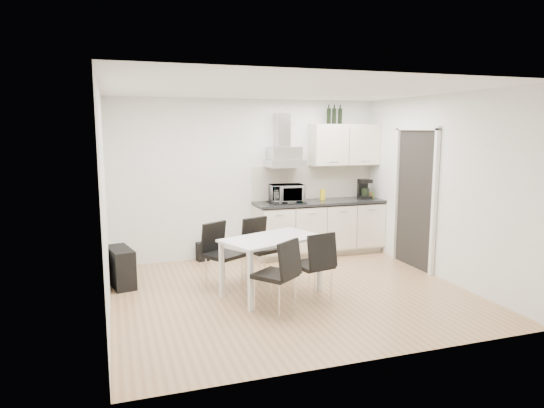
# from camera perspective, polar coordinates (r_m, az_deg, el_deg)

# --- Properties ---
(ground) EXTENTS (4.50, 4.50, 0.00)m
(ground) POSITION_cam_1_polar(r_m,az_deg,el_deg) (6.46, 2.24, -10.35)
(ground) COLOR tan
(ground) RESTS_ON ground
(wall_back) EXTENTS (4.50, 0.10, 2.60)m
(wall_back) POSITION_cam_1_polar(r_m,az_deg,el_deg) (8.04, -2.74, 2.97)
(wall_back) COLOR white
(wall_back) RESTS_ON ground
(wall_front) EXTENTS (4.50, 0.10, 2.60)m
(wall_front) POSITION_cam_1_polar(r_m,az_deg,el_deg) (4.36, 11.63, -2.19)
(wall_front) COLOR white
(wall_front) RESTS_ON ground
(wall_left) EXTENTS (0.10, 4.00, 2.60)m
(wall_left) POSITION_cam_1_polar(r_m,az_deg,el_deg) (5.76, -19.12, 0.16)
(wall_left) COLOR white
(wall_left) RESTS_ON ground
(wall_right) EXTENTS (0.10, 4.00, 2.60)m
(wall_right) POSITION_cam_1_polar(r_m,az_deg,el_deg) (7.26, 19.18, 1.85)
(wall_right) COLOR white
(wall_right) RESTS_ON ground
(ceiling) EXTENTS (4.50, 4.50, 0.00)m
(ceiling) POSITION_cam_1_polar(r_m,az_deg,el_deg) (6.12, 2.39, 13.32)
(ceiling) COLOR white
(ceiling) RESTS_ON wall_back
(doorway) EXTENTS (0.08, 1.04, 2.10)m
(doorway) POSITION_cam_1_polar(r_m,az_deg,el_deg) (7.70, 16.37, 0.49)
(doorway) COLOR white
(doorway) RESTS_ON ground
(kitchenette) EXTENTS (2.22, 0.64, 2.52)m
(kitchenette) POSITION_cam_1_polar(r_m,az_deg,el_deg) (8.26, 5.73, -0.20)
(kitchenette) COLOR beige
(kitchenette) RESTS_ON ground
(dining_table) EXTENTS (1.41, 1.10, 0.75)m
(dining_table) POSITION_cam_1_polar(r_m,az_deg,el_deg) (6.21, -0.04, -4.83)
(dining_table) COLOR white
(dining_table) RESTS_ON ground
(chair_far_left) EXTENTS (0.64, 0.66, 0.88)m
(chair_far_left) POSITION_cam_1_polar(r_m,az_deg,el_deg) (6.53, -5.68, -6.11)
(chair_far_left) COLOR black
(chair_far_left) RESTS_ON ground
(chair_far_right) EXTENTS (0.58, 0.62, 0.88)m
(chair_far_right) POSITION_cam_1_polar(r_m,az_deg,el_deg) (6.81, -1.16, -5.44)
(chair_far_right) COLOR black
(chair_far_right) RESTS_ON ground
(chair_near_left) EXTENTS (0.65, 0.66, 0.88)m
(chair_near_left) POSITION_cam_1_polar(r_m,az_deg,el_deg) (5.65, 0.36, -8.47)
(chair_near_left) COLOR black
(chair_near_left) RESTS_ON ground
(chair_near_right) EXTENTS (0.54, 0.59, 0.88)m
(chair_near_right) POSITION_cam_1_polar(r_m,az_deg,el_deg) (6.07, 4.75, -7.26)
(chair_near_right) COLOR black
(chair_near_right) RESTS_ON ground
(guitar_amp) EXTENTS (0.40, 0.67, 0.53)m
(guitar_amp) POSITION_cam_1_polar(r_m,az_deg,el_deg) (6.94, -17.35, -7.09)
(guitar_amp) COLOR black
(guitar_amp) RESTS_ON ground
(floor_speaker) EXTENTS (0.21, 0.20, 0.30)m
(floor_speaker) POSITION_cam_1_polar(r_m,az_deg,el_deg) (7.97, -8.16, -5.56)
(floor_speaker) COLOR black
(floor_speaker) RESTS_ON ground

